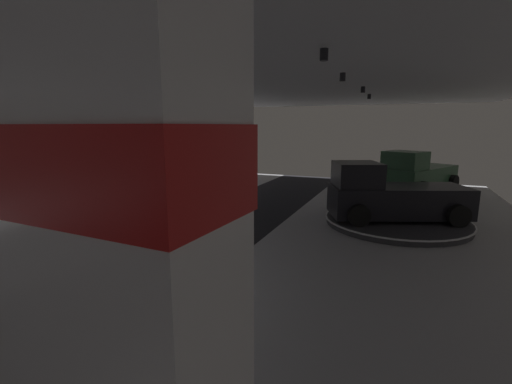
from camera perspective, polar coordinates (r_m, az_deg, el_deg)
ground at (r=9.34m, az=-27.12°, el=-16.00°), size 24.00×44.00×0.06m
ceiling_with_spotlights at (r=8.57m, az=-30.49°, el=19.80°), size 24.00×44.00×0.39m
display_platform_deep_right at (r=22.04m, az=24.84°, el=-0.15°), size 5.68×5.68×0.37m
pickup_truck_deep_right at (r=21.59m, az=24.69°, el=2.61°), size 4.46×5.67×2.30m
display_platform_mid_left at (r=15.99m, az=-31.64°, el=-4.64°), size 5.82×5.82×0.35m
display_car_mid_left at (r=15.82m, az=-32.03°, el=-1.41°), size 4.31×2.40×1.71m
display_platform_far_right at (r=15.46m, az=21.86°, el=-4.44°), size 5.68×5.68×0.27m
pickup_truck_far_right at (r=15.12m, az=21.00°, el=-0.61°), size 5.70×4.14×2.30m
visitor_walking_near at (r=9.76m, az=-26.40°, el=-8.85°), size 0.32×0.32×1.59m
stanchion_a at (r=12.00m, az=-7.30°, el=-6.92°), size 0.28×0.28×1.01m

